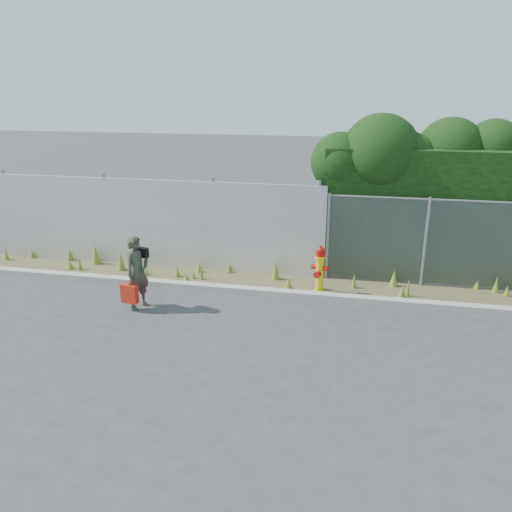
{
  "coord_description": "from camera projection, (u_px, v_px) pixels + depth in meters",
  "views": [
    {
      "loc": [
        1.67,
        -8.09,
        4.27
      ],
      "look_at": [
        -0.3,
        1.4,
        1.0
      ],
      "focal_mm": 35.0,
      "sensor_mm": 36.0,
      "label": 1
    }
  ],
  "objects": [
    {
      "name": "black_shoulder_bag",
      "position": [
        142.0,
        252.0,
        9.98
      ],
      "size": [
        0.26,
        0.11,
        0.2
      ],
      "rotation": [
        0.0,
        0.0,
        -0.28
      ],
      "color": "black"
    },
    {
      "name": "woman",
      "position": [
        138.0,
        272.0,
        10.0
      ],
      "size": [
        0.56,
        0.66,
        1.52
      ],
      "primitive_type": "imported",
      "rotation": [
        0.0,
        0.0,
        1.14
      ],
      "color": "#0F5F3D",
      "rests_on": "ground"
    },
    {
      "name": "fire_hydrant",
      "position": [
        320.0,
        271.0,
        10.75
      ],
      "size": [
        0.37,
        0.33,
        1.1
      ],
      "rotation": [
        0.0,
        0.0,
        -0.29
      ],
      "color": "#DCC40B",
      "rests_on": "ground"
    },
    {
      "name": "ground",
      "position": [
        257.0,
        332.0,
        9.19
      ],
      "size": [
        80.0,
        80.0,
        0.0
      ],
      "primitive_type": "plane",
      "color": "#38383B",
      "rests_on": "ground"
    },
    {
      "name": "weed_strip",
      "position": [
        269.0,
        279.0,
        11.47
      ],
      "size": [
        16.0,
        1.28,
        0.51
      ],
      "color": "#4D452C",
      "rests_on": "ground"
    },
    {
      "name": "chainlink_fence",
      "position": [
        476.0,
        245.0,
        10.83
      ],
      "size": [
        6.5,
        0.07,
        2.05
      ],
      "color": "gray",
      "rests_on": "ground"
    },
    {
      "name": "red_tote_bag",
      "position": [
        129.0,
        294.0,
        9.97
      ],
      "size": [
        0.35,
        0.13,
        0.45
      ],
      "rotation": [
        0.0,
        0.0,
        -0.14
      ],
      "color": "red"
    },
    {
      "name": "corrugated_fence",
      "position": [
        152.0,
        224.0,
        12.25
      ],
      "size": [
        8.5,
        0.21,
        2.3
      ],
      "color": "silver",
      "rests_on": "ground"
    },
    {
      "name": "hedge",
      "position": [
        471.0,
        192.0,
        11.46
      ],
      "size": [
        7.68,
        2.06,
        3.76
      ],
      "color": "black",
      "rests_on": "ground"
    },
    {
      "name": "curb",
      "position": [
        273.0,
        292.0,
        10.84
      ],
      "size": [
        16.0,
        0.22,
        0.12
      ],
      "primitive_type": "cube",
      "color": "#9D998E",
      "rests_on": "ground"
    }
  ]
}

